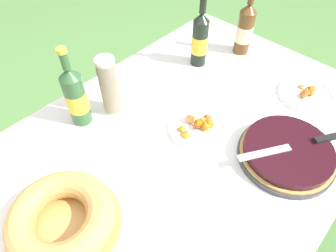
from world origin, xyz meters
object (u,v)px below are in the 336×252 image
at_px(cider_bottle_green, 76,96).
at_px(cider_bottle_amber, 245,29).
at_px(bundt_cake, 61,219).
at_px(cup_stack, 109,87).
at_px(serving_knife, 298,145).
at_px(juice_bottle_red, 200,39).
at_px(snack_plate_left, 196,127).
at_px(berry_tart, 287,153).
at_px(snack_plate_near, 306,94).

bearing_deg(cider_bottle_green, cider_bottle_amber, -13.31).
xyz_separation_m(bundt_cake, cup_stack, (0.42, 0.27, 0.08)).
height_order(cup_stack, cider_bottle_green, cider_bottle_green).
height_order(serving_knife, cider_bottle_green, cider_bottle_green).
bearing_deg(bundt_cake, juice_bottle_red, 13.63).
xyz_separation_m(serving_knife, juice_bottle_red, (0.20, 0.60, 0.06)).
distance_m(bundt_cake, cup_stack, 0.50).
distance_m(cup_stack, juice_bottle_red, 0.49).
relative_size(bundt_cake, cider_bottle_amber, 1.05).
relative_size(bundt_cake, snack_plate_left, 1.56).
relative_size(bundt_cake, juice_bottle_red, 1.03).
xyz_separation_m(berry_tart, cup_stack, (-0.26, 0.63, 0.10)).
xyz_separation_m(serving_knife, cup_stack, (-0.29, 0.64, 0.06)).
height_order(berry_tart, cider_bottle_green, cider_bottle_green).
relative_size(cider_bottle_green, juice_bottle_red, 0.99).
bearing_deg(cider_bottle_amber, juice_bottle_red, 156.61).
bearing_deg(berry_tart, juice_bottle_red, 69.16).
xyz_separation_m(cup_stack, snack_plate_near, (0.62, -0.53, -0.12)).
height_order(cider_bottle_green, snack_plate_near, cider_bottle_green).
height_order(berry_tart, snack_plate_near, berry_tart).
relative_size(juice_bottle_red, snack_plate_left, 1.52).
bearing_deg(berry_tart, serving_knife, -32.29).
bearing_deg(cider_bottle_amber, cider_bottle_green, 166.69).
xyz_separation_m(cider_bottle_amber, snack_plate_left, (-0.55, -0.17, -0.11)).
bearing_deg(cider_bottle_amber, snack_plate_left, -163.11).
bearing_deg(bundt_cake, cider_bottle_green, 46.70).
height_order(snack_plate_near, snack_plate_left, snack_plate_left).
xyz_separation_m(cup_stack, cider_bottle_amber, (0.70, -0.14, -0.00)).
height_order(cup_stack, snack_plate_near, cup_stack).
bearing_deg(snack_plate_near, snack_plate_left, 154.49).
bearing_deg(juice_bottle_red, bundt_cake, -166.37).
xyz_separation_m(serving_knife, cider_bottle_green, (-0.41, 0.69, 0.06)).
relative_size(cup_stack, juice_bottle_red, 0.76).
bearing_deg(serving_knife, bundt_cake, 4.11).
xyz_separation_m(cider_bottle_amber, snack_plate_near, (-0.09, -0.39, -0.11)).
bearing_deg(snack_plate_near, bundt_cake, 165.55).
bearing_deg(juice_bottle_red, cup_stack, 174.17).
distance_m(cup_stack, snack_plate_near, 0.82).
distance_m(berry_tart, snack_plate_left, 0.34).
xyz_separation_m(berry_tart, snack_plate_left, (-0.11, 0.32, -0.01)).
bearing_deg(cup_stack, berry_tart, -67.35).
bearing_deg(snack_plate_left, snack_plate_near, -25.51).
distance_m(berry_tart, cider_bottle_amber, 0.66).
distance_m(serving_knife, cider_bottle_green, 0.81).
height_order(bundt_cake, cup_stack, cup_stack).
height_order(cider_bottle_amber, snack_plate_left, cider_bottle_amber).
relative_size(serving_knife, juice_bottle_red, 0.99).
xyz_separation_m(berry_tart, cider_bottle_amber, (0.44, 0.49, 0.10)).
distance_m(serving_knife, cup_stack, 0.71).
relative_size(berry_tart, serving_knife, 1.03).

